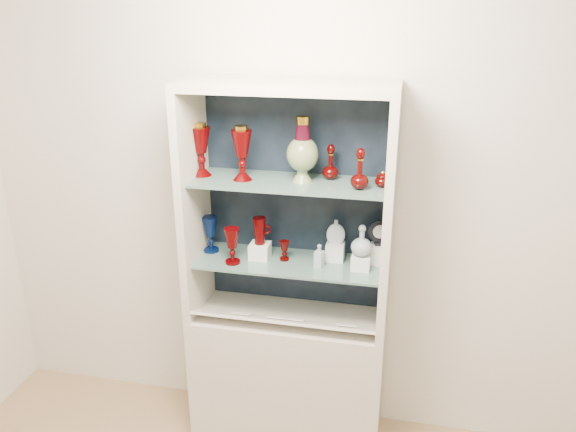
% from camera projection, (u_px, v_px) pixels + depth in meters
% --- Properties ---
extents(wall_back, '(3.50, 0.02, 2.80)m').
position_uv_depth(wall_back, '(297.00, 183.00, 2.89)').
color(wall_back, beige).
rests_on(wall_back, ground).
extents(cabinet_base, '(1.00, 0.40, 0.75)m').
position_uv_depth(cabinet_base, '(288.00, 375.00, 3.05)').
color(cabinet_base, beige).
rests_on(cabinet_base, ground).
extents(cabinet_back_panel, '(0.98, 0.02, 1.15)m').
position_uv_depth(cabinet_back_panel, '(296.00, 199.00, 2.89)').
color(cabinet_back_panel, black).
rests_on(cabinet_back_panel, cabinet_base).
extents(cabinet_side_left, '(0.04, 0.40, 1.15)m').
position_uv_depth(cabinet_side_left, '(194.00, 204.00, 2.81)').
color(cabinet_side_left, beige).
rests_on(cabinet_side_left, cabinet_base).
extents(cabinet_side_right, '(0.04, 0.40, 1.15)m').
position_uv_depth(cabinet_side_right, '(388.00, 219.00, 2.62)').
color(cabinet_side_right, beige).
rests_on(cabinet_side_right, cabinet_base).
extents(cabinet_top_cap, '(1.00, 0.40, 0.04)m').
position_uv_depth(cabinet_top_cap, '(288.00, 86.00, 2.50)').
color(cabinet_top_cap, beige).
rests_on(cabinet_top_cap, cabinet_side_left).
extents(shelf_lower, '(0.92, 0.34, 0.01)m').
position_uv_depth(shelf_lower, '(289.00, 262.00, 2.83)').
color(shelf_lower, slate).
rests_on(shelf_lower, cabinet_side_left).
extents(shelf_upper, '(0.92, 0.34, 0.01)m').
position_uv_depth(shelf_upper, '(289.00, 182.00, 2.68)').
color(shelf_upper, slate).
rests_on(shelf_upper, cabinet_side_left).
extents(label_ledge, '(0.92, 0.17, 0.09)m').
position_uv_depth(label_ledge, '(283.00, 321.00, 2.80)').
color(label_ledge, beige).
rests_on(label_ledge, cabinet_base).
extents(label_card_0, '(0.10, 0.06, 0.03)m').
position_uv_depth(label_card_0, '(347.00, 325.00, 2.74)').
color(label_card_0, white).
rests_on(label_card_0, label_ledge).
extents(label_card_1, '(0.10, 0.06, 0.03)m').
position_uv_depth(label_card_1, '(295.00, 319.00, 2.79)').
color(label_card_1, white).
rests_on(label_card_1, label_ledge).
extents(label_card_2, '(0.10, 0.06, 0.03)m').
position_uv_depth(label_card_2, '(242.00, 314.00, 2.84)').
color(label_card_2, white).
rests_on(label_card_2, label_ledge).
extents(label_card_3, '(0.10, 0.06, 0.03)m').
position_uv_depth(label_card_3, '(278.00, 318.00, 2.80)').
color(label_card_3, white).
rests_on(label_card_3, label_ledge).
extents(pedestal_lamp_left, '(0.13, 0.13, 0.26)m').
position_uv_depth(pedestal_lamp_left, '(201.00, 149.00, 2.73)').
color(pedestal_lamp_left, '#4A0001').
rests_on(pedestal_lamp_left, shelf_upper).
extents(pedestal_lamp_right, '(0.13, 0.13, 0.26)m').
position_uv_depth(pedestal_lamp_right, '(242.00, 153.00, 2.66)').
color(pedestal_lamp_right, '#4A0001').
rests_on(pedestal_lamp_right, shelf_upper).
extents(enamel_urn, '(0.18, 0.18, 0.31)m').
position_uv_depth(enamel_urn, '(302.00, 149.00, 2.63)').
color(enamel_urn, '#0D4913').
rests_on(enamel_urn, shelf_upper).
extents(ruby_decanter_a, '(0.09, 0.09, 0.21)m').
position_uv_depth(ruby_decanter_a, '(360.00, 166.00, 2.53)').
color(ruby_decanter_a, '#3E0200').
rests_on(ruby_decanter_a, shelf_upper).
extents(ruby_decanter_b, '(0.10, 0.10, 0.18)m').
position_uv_depth(ruby_decanter_b, '(331.00, 161.00, 2.68)').
color(ruby_decanter_b, '#3E0200').
rests_on(ruby_decanter_b, shelf_upper).
extents(lidded_bowl, '(0.09, 0.09, 0.08)m').
position_uv_depth(lidded_bowl, '(382.00, 179.00, 2.58)').
color(lidded_bowl, '#3E0200').
rests_on(lidded_bowl, shelf_upper).
extents(cobalt_goblet, '(0.11, 0.11, 0.19)m').
position_uv_depth(cobalt_goblet, '(211.00, 234.00, 2.91)').
color(cobalt_goblet, '#02113C').
rests_on(cobalt_goblet, shelf_lower).
extents(ruby_goblet_tall, '(0.09, 0.09, 0.19)m').
position_uv_depth(ruby_goblet_tall, '(232.00, 246.00, 2.77)').
color(ruby_goblet_tall, '#4A0001').
rests_on(ruby_goblet_tall, shelf_lower).
extents(ruby_goblet_small, '(0.06, 0.06, 0.10)m').
position_uv_depth(ruby_goblet_small, '(284.00, 251.00, 2.82)').
color(ruby_goblet_small, '#3E0200').
rests_on(ruby_goblet_small, shelf_lower).
extents(riser_ruby_pitcher, '(0.10, 0.10, 0.08)m').
position_uv_depth(riser_ruby_pitcher, '(260.00, 251.00, 2.85)').
color(riser_ruby_pitcher, silver).
rests_on(riser_ruby_pitcher, shelf_lower).
extents(ruby_pitcher, '(0.12, 0.09, 0.14)m').
position_uv_depth(ruby_pitcher, '(260.00, 231.00, 2.81)').
color(ruby_pitcher, '#4A0001').
rests_on(ruby_pitcher, riser_ruby_pitcher).
extents(clear_square_bottle, '(0.05, 0.05, 0.12)m').
position_uv_depth(clear_square_bottle, '(319.00, 256.00, 2.74)').
color(clear_square_bottle, '#92A1AA').
rests_on(clear_square_bottle, shelf_lower).
extents(riser_flat_flask, '(0.09, 0.09, 0.09)m').
position_uv_depth(riser_flat_flask, '(335.00, 252.00, 2.83)').
color(riser_flat_flask, silver).
rests_on(riser_flat_flask, shelf_lower).
extents(flat_flask, '(0.10, 0.05, 0.13)m').
position_uv_depth(flat_flask, '(336.00, 231.00, 2.79)').
color(flat_flask, '#B2BAC6').
rests_on(flat_flask, riser_flat_flask).
extents(riser_clear_round_decanter, '(0.09, 0.09, 0.07)m').
position_uv_depth(riser_clear_round_decanter, '(361.00, 262.00, 2.73)').
color(riser_clear_round_decanter, silver).
rests_on(riser_clear_round_decanter, shelf_lower).
extents(clear_round_decanter, '(0.13, 0.13, 0.15)m').
position_uv_depth(clear_round_decanter, '(362.00, 241.00, 2.69)').
color(clear_round_decanter, '#92A1AA').
rests_on(clear_round_decanter, riser_clear_round_decanter).
extents(riser_cameo_medallion, '(0.08, 0.08, 0.10)m').
position_uv_depth(riser_cameo_medallion, '(378.00, 254.00, 2.78)').
color(riser_cameo_medallion, silver).
rests_on(riser_cameo_medallion, shelf_lower).
extents(cameo_medallion, '(0.12, 0.07, 0.13)m').
position_uv_depth(cameo_medallion, '(380.00, 232.00, 2.74)').
color(cameo_medallion, black).
rests_on(cameo_medallion, riser_cameo_medallion).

